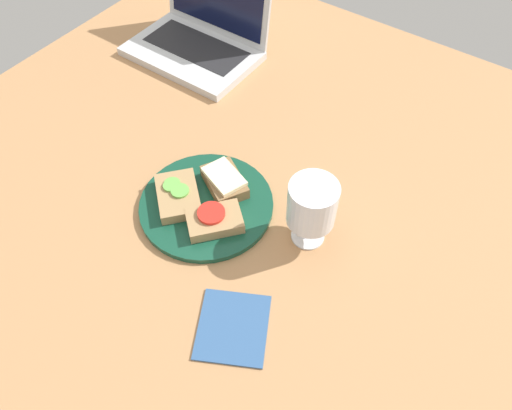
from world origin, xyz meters
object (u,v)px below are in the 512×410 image
(sandwich_with_cucumber, at_px, (178,195))
(laptop, at_px, (200,33))
(sandwich_with_cheese, at_px, (224,181))
(sandwich_with_tomato, at_px, (214,220))
(napkin, at_px, (233,327))
(plate, at_px, (206,205))
(wine_glass, at_px, (312,206))

(sandwich_with_cucumber, distance_m, laptop, 0.50)
(sandwich_with_cucumber, bearing_deg, laptop, 124.14)
(sandwich_with_cucumber, height_order, sandwich_with_cheese, sandwich_with_cheese)
(sandwich_with_tomato, distance_m, laptop, 0.56)
(sandwich_with_tomato, xyz_separation_m, napkin, (0.15, -0.14, -0.02))
(plate, xyz_separation_m, napkin, (0.19, -0.17, -0.00))
(plate, height_order, sandwich_with_tomato, sandwich_with_tomato)
(wine_glass, bearing_deg, sandwich_with_cucumber, -162.48)
(sandwich_with_tomato, height_order, sandwich_with_cheese, sandwich_with_cheese)
(sandwich_with_cucumber, xyz_separation_m, napkin, (0.24, -0.15, -0.02))
(wine_glass, relative_size, laptop, 0.44)
(plate, distance_m, sandwich_with_tomato, 0.06)
(sandwich_with_cheese, height_order, wine_glass, wine_glass)
(laptop, bearing_deg, sandwich_with_cheese, -45.22)
(sandwich_with_tomato, height_order, wine_glass, wine_glass)
(sandwich_with_cucumber, distance_m, wine_glass, 0.26)
(sandwich_with_cucumber, height_order, wine_glass, wine_glass)
(laptop, bearing_deg, sandwich_with_cucumber, -55.86)
(sandwich_with_cucumber, xyz_separation_m, sandwich_with_tomato, (0.09, -0.01, 0.00))
(wine_glass, bearing_deg, laptop, 147.41)
(sandwich_with_cucumber, distance_m, sandwich_with_cheese, 0.09)
(napkin, bearing_deg, sandwich_with_cheese, 129.91)
(plate, distance_m, wine_glass, 0.22)
(sandwich_with_cucumber, height_order, laptop, laptop)
(plate, height_order, napkin, plate)
(sandwich_with_tomato, xyz_separation_m, wine_glass, (0.15, 0.08, 0.07))
(laptop, relative_size, napkin, 2.54)
(plate, xyz_separation_m, sandwich_with_tomato, (0.04, -0.03, 0.02))
(sandwich_with_tomato, bearing_deg, napkin, -43.64)
(sandwich_with_tomato, distance_m, sandwich_with_cheese, 0.09)
(plate, relative_size, sandwich_with_tomato, 2.16)
(plate, distance_m, laptop, 0.51)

